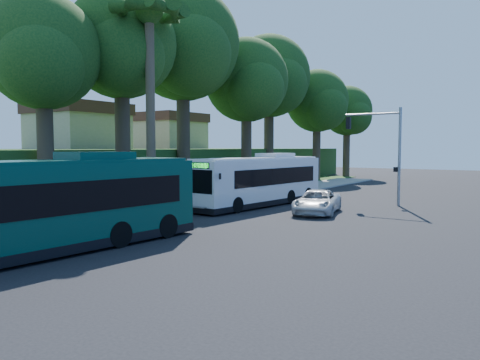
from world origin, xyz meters
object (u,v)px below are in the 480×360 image
Objects in this scene: teal_bus at (51,204)px; bus_shelter at (147,185)px; white_bus at (260,180)px; pickup at (317,202)px.

bus_shelter is at bearing 119.68° from teal_bus.
white_bus is (3.65, 7.59, 0.02)m from bus_shelter.
bus_shelter is 0.24× the size of teal_bus.
pickup is (4.13, 16.08, -1.21)m from teal_bus.
teal_bus is at bearing -118.28° from pickup.
bus_shelter is at bearing -110.55° from white_bus.
teal_bus reaches higher than bus_shelter.
teal_bus reaches higher than pickup.
bus_shelter is 8.43m from white_bus.
bus_shelter reaches higher than pickup.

